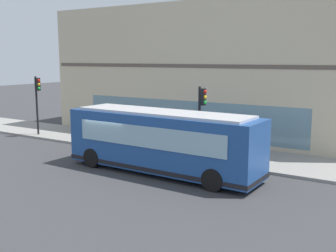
# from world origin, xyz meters

# --- Properties ---
(ground) EXTENTS (120.00, 120.00, 0.00)m
(ground) POSITION_xyz_m (0.00, 0.00, 0.00)
(ground) COLOR #38383A
(sidewalk_curb) EXTENTS (4.54, 40.00, 0.15)m
(sidewalk_curb) POSITION_xyz_m (4.87, 0.00, 0.07)
(sidewalk_curb) COLOR gray
(sidewalk_curb) RESTS_ON ground
(building_corner) EXTENTS (8.27, 23.31, 9.25)m
(building_corner) POSITION_xyz_m (11.24, 0.00, 4.62)
(building_corner) COLOR beige
(building_corner) RESTS_ON ground
(city_bus_nearside) EXTENTS (2.82, 10.11, 3.07)m
(city_bus_nearside) POSITION_xyz_m (0.13, -2.67, 1.55)
(city_bus_nearside) COLOR #1E478C
(city_bus_nearside) RESTS_ON ground
(traffic_light_near_corner) EXTENTS (0.32, 0.49, 3.94)m
(traffic_light_near_corner) POSITION_xyz_m (3.15, -3.27, 2.90)
(traffic_light_near_corner) COLOR black
(traffic_light_near_corner) RESTS_ON sidewalk_curb
(traffic_light_down_block) EXTENTS (0.32, 0.49, 4.17)m
(traffic_light_down_block) POSITION_xyz_m (3.30, 9.90, 3.05)
(traffic_light_down_block) COLOR black
(traffic_light_down_block) RESTS_ON sidewalk_curb
(fire_hydrant) EXTENTS (0.35, 0.35, 0.74)m
(fire_hydrant) POSITION_xyz_m (6.37, -1.78, 0.51)
(fire_hydrant) COLOR gold
(fire_hydrant) RESTS_ON sidewalk_curb
(pedestrian_by_light_pole) EXTENTS (0.32, 0.32, 1.78)m
(pedestrian_by_light_pole) POSITION_xyz_m (3.78, -0.20, 1.18)
(pedestrian_by_light_pole) COLOR #8C3F8C
(pedestrian_by_light_pole) RESTS_ON sidewalk_curb
(pedestrian_walking_along_curb) EXTENTS (0.32, 0.32, 1.69)m
(pedestrian_walking_along_curb) POSITION_xyz_m (5.94, 7.10, 1.12)
(pedestrian_walking_along_curb) COLOR silver
(pedestrian_walking_along_curb) RESTS_ON sidewalk_curb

